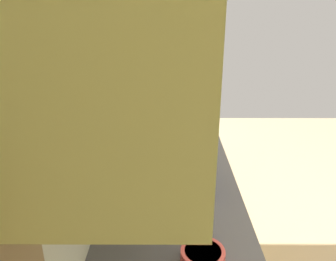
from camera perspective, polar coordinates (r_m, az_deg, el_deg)
name	(u,v)px	position (r m, az deg, el deg)	size (l,w,h in m)	color
wall_back	(106,93)	(1.89, -10.88, 6.41)	(4.20, 0.12, 2.56)	beige
counter_run	(172,261)	(1.91, 0.68, -21.89)	(3.27, 0.66, 0.90)	#E9DF78
oven_range	(170,130)	(3.56, 0.38, 0.06)	(0.59, 0.64, 1.08)	#B7BABF
microwave	(169,156)	(1.59, 0.12, -4.48)	(0.46, 0.37, 0.33)	white
bowl	(203,257)	(1.22, 6.08, -21.18)	(0.16, 0.16, 0.07)	#D84C47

